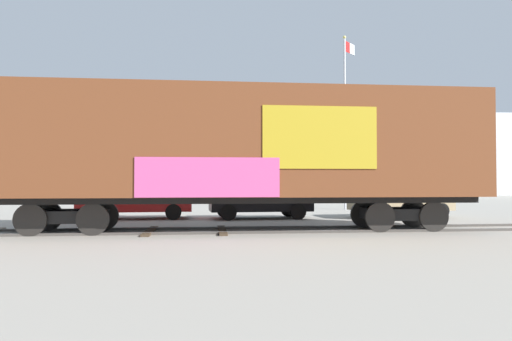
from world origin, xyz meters
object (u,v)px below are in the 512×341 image
flagpole (346,106)px  parked_car_red (135,198)px  freight_car (239,146)px  parked_car_black (259,200)px  parked_car_tan (400,197)px

flagpole → parked_car_red: flagpole is taller
freight_car → flagpole: 13.23m
freight_car → parked_car_black: freight_car is taller
parked_car_red → freight_car: bearing=-51.0°
parked_car_tan → freight_car: bearing=-143.1°
parked_car_black → parked_car_tan: 6.03m
flagpole → parked_car_tan: (0.79, -6.04, -4.86)m
flagpole → parked_car_tan: size_ratio=2.22×
parked_car_red → parked_car_black: bearing=-1.7°
parked_car_red → parked_car_black: parked_car_red is taller
freight_car → parked_car_black: 5.45m
parked_car_black → parked_car_tan: size_ratio=0.99×
parked_car_red → parked_car_black: 5.16m
parked_car_black → freight_car: bearing=-100.6°
flagpole → parked_car_red: bearing=-149.7°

